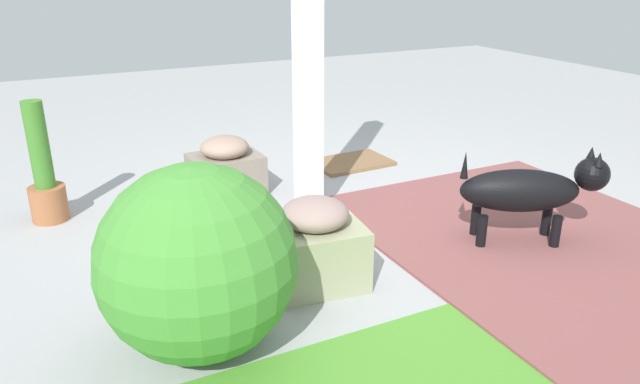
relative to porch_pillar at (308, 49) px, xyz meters
The scene contains 9 objects.
ground_plane 1.08m from the porch_pillar, 123.03° to the left, with size 12.00×12.00×0.00m, color #9C9D9F.
brick_path 1.78m from the porch_pillar, 133.32° to the left, with size 1.80×2.40×0.02m, color brown.
porch_pillar is the anchor object (origin of this frame).
stone_planter_nearest 1.06m from the porch_pillar, 56.01° to the right, with size 0.48×0.37×0.40m.
stone_planter_mid 1.22m from the porch_pillar, 66.45° to the left, with size 0.49×0.45×0.44m.
round_shrub 1.63m from the porch_pillar, 47.50° to the left, with size 0.80×0.80×0.80m, color #438A33.
terracotta_pot_tall 1.77m from the porch_pillar, 21.72° to the right, with size 0.22×0.22×0.75m.
dog 1.49m from the porch_pillar, 133.00° to the left, with size 0.78×0.52×0.56m.
doormat 1.41m from the porch_pillar, 135.36° to the right, with size 0.59×0.40×0.03m, color brown.
Camera 1 is at (1.71, 2.90, 1.51)m, focal length 33.62 mm.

